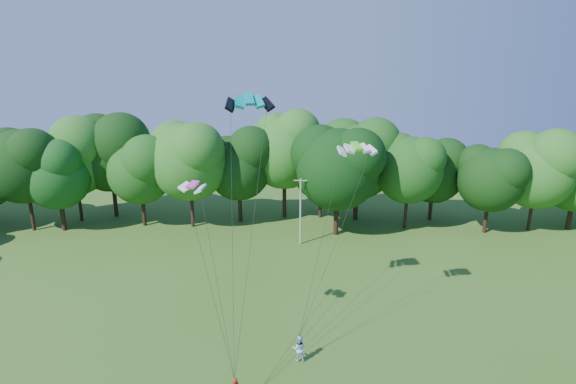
{
  "coord_description": "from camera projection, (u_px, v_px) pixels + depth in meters",
  "views": [
    {
      "loc": [
        -0.37,
        -14.65,
        18.4
      ],
      "look_at": [
        -0.76,
        13.0,
        10.54
      ],
      "focal_mm": 28.0,
      "sensor_mm": 36.0,
      "label": 1
    }
  ],
  "objects": [
    {
      "name": "tree_back_center",
      "position": [
        338.0,
        156.0,
        48.12
      ],
      "size": [
        9.87,
        9.87,
        14.35
      ],
      "color": "black",
      "rests_on": "ground"
    },
    {
      "name": "kite_flyer_right",
      "position": [
        299.0,
        348.0,
        28.75
      ],
      "size": [
        0.9,
        0.72,
        1.78
      ],
      "primitive_type": "imported",
      "rotation": [
        0.0,
        0.0,
        3.08
      ],
      "color": "#B3D6F9",
      "rests_on": "ground"
    },
    {
      "name": "kite_pink",
      "position": [
        193.0,
        185.0,
        26.71
      ],
      "size": [
        1.82,
        1.39,
        0.36
      ],
      "rotation": [
        0.0,
        0.0,
        -0.42
      ],
      "color": "#CC3895",
      "rests_on": "ground"
    },
    {
      "name": "tree_back_west",
      "position": [
        56.0,
        170.0,
        49.91
      ],
      "size": [
        7.8,
        7.8,
        11.35
      ],
      "color": "#392017",
      "rests_on": "ground"
    },
    {
      "name": "kite_green",
      "position": [
        357.0,
        146.0,
        28.75
      ],
      "size": [
        2.63,
        1.6,
        0.45
      ],
      "rotation": [
        0.0,
        0.0,
        0.21
      ],
      "color": "#54E522",
      "rests_on": "ground"
    },
    {
      "name": "utility_pole",
      "position": [
        300.0,
        211.0,
        46.81
      ],
      "size": [
        1.43,
        0.18,
        7.16
      ],
      "rotation": [
        0.0,
        0.0,
        -0.04
      ],
      "color": "#A7A9A0",
      "rests_on": "ground"
    },
    {
      "name": "kite_teal",
      "position": [
        249.0,
        99.0,
        28.03
      ],
      "size": [
        3.11,
        1.92,
        0.77
      ],
      "rotation": [
        0.0,
        0.0,
        0.25
      ],
      "color": "#048D8E",
      "rests_on": "ground"
    }
  ]
}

